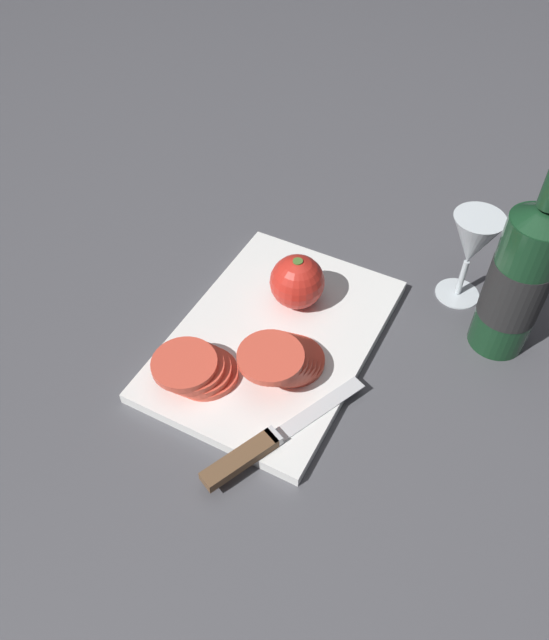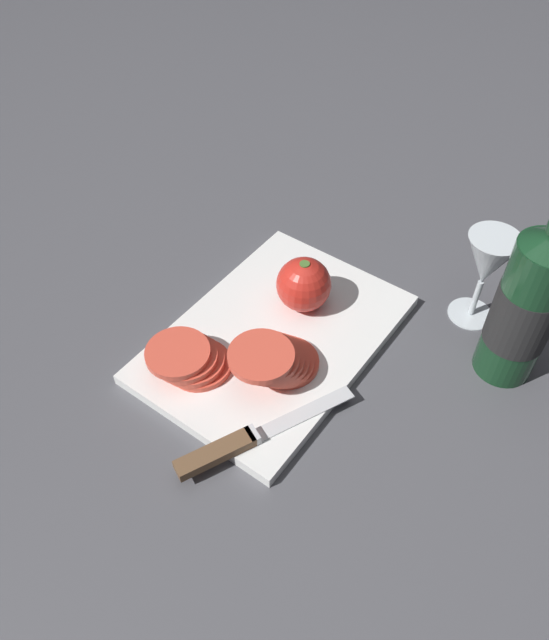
{
  "view_description": "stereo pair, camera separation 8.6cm",
  "coord_description": "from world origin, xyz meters",
  "px_view_note": "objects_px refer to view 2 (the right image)",
  "views": [
    {
      "loc": [
        0.54,
        0.24,
        0.69
      ],
      "look_at": [
        0.03,
        -0.03,
        0.05
      ],
      "focal_mm": 35.0,
      "sensor_mm": 36.0,
      "label": 1
    },
    {
      "loc": [
        0.5,
        0.32,
        0.69
      ],
      "look_at": [
        0.03,
        -0.03,
        0.05
      ],
      "focal_mm": 35.0,
      "sensor_mm": 36.0,
      "label": 2
    }
  ],
  "objects_px": {
    "whole_tomato": "(304,284)",
    "tomato_slice_stack_far": "(189,359)",
    "wine_bottle": "(527,305)",
    "tomato_slice_stack_near": "(275,359)",
    "wine_glass": "(487,264)",
    "knife": "(231,446)"
  },
  "relations": [
    {
      "from": "whole_tomato",
      "to": "tomato_slice_stack_far",
      "type": "relative_size",
      "value": 0.76
    },
    {
      "from": "knife",
      "to": "tomato_slice_stack_near",
      "type": "bearing_deg",
      "value": 36.69
    },
    {
      "from": "wine_glass",
      "to": "knife",
      "type": "distance_m",
      "value": 0.43
    },
    {
      "from": "whole_tomato",
      "to": "tomato_slice_stack_far",
      "type": "bearing_deg",
      "value": -16.22
    },
    {
      "from": "whole_tomato",
      "to": "tomato_slice_stack_far",
      "type": "height_order",
      "value": "whole_tomato"
    },
    {
      "from": "wine_bottle",
      "to": "tomato_slice_stack_near",
      "type": "relative_size",
      "value": 2.64
    },
    {
      "from": "tomato_slice_stack_near",
      "to": "tomato_slice_stack_far",
      "type": "height_order",
      "value": "tomato_slice_stack_near"
    },
    {
      "from": "wine_bottle",
      "to": "whole_tomato",
      "type": "height_order",
      "value": "wine_bottle"
    },
    {
      "from": "wine_bottle",
      "to": "tomato_slice_stack_near",
      "type": "height_order",
      "value": "wine_bottle"
    },
    {
      "from": "wine_glass",
      "to": "whole_tomato",
      "type": "height_order",
      "value": "wine_glass"
    },
    {
      "from": "knife",
      "to": "tomato_slice_stack_near",
      "type": "height_order",
      "value": "tomato_slice_stack_near"
    },
    {
      "from": "whole_tomato",
      "to": "tomato_slice_stack_near",
      "type": "height_order",
      "value": "whole_tomato"
    },
    {
      "from": "wine_glass",
      "to": "tomato_slice_stack_far",
      "type": "distance_m",
      "value": 0.43
    },
    {
      "from": "tomato_slice_stack_far",
      "to": "whole_tomato",
      "type": "bearing_deg",
      "value": 163.78
    },
    {
      "from": "wine_glass",
      "to": "tomato_slice_stack_near",
      "type": "relative_size",
      "value": 1.15
    },
    {
      "from": "wine_bottle",
      "to": "tomato_slice_stack_far",
      "type": "relative_size",
      "value": 3.2
    },
    {
      "from": "tomato_slice_stack_near",
      "to": "wine_bottle",
      "type": "bearing_deg",
      "value": 130.66
    },
    {
      "from": "wine_bottle",
      "to": "wine_glass",
      "type": "bearing_deg",
      "value": -131.15
    },
    {
      "from": "wine_bottle",
      "to": "tomato_slice_stack_near",
      "type": "bearing_deg",
      "value": -49.34
    },
    {
      "from": "wine_bottle",
      "to": "tomato_slice_stack_far",
      "type": "xyz_separation_m",
      "value": [
        0.27,
        -0.34,
        -0.09
      ]
    },
    {
      "from": "knife",
      "to": "tomato_slice_stack_far",
      "type": "distance_m",
      "value": 0.14
    },
    {
      "from": "knife",
      "to": "tomato_slice_stack_far",
      "type": "xyz_separation_m",
      "value": [
        -0.06,
        -0.12,
        0.01
      ]
    }
  ]
}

